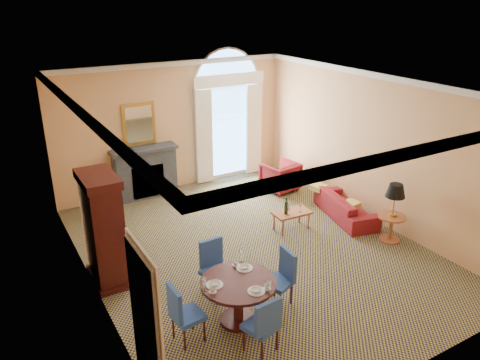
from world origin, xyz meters
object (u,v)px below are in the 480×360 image
side_table (394,205)px  coffee_table (292,213)px  armoire (104,231)px  armchair (280,176)px  dining_table (238,292)px  sofa (346,206)px

side_table → coffee_table: bearing=136.1°
armoire → side_table: (5.32, -1.50, -0.16)m
coffee_table → side_table: size_ratio=0.67×
armoire → armchair: size_ratio=2.41×
dining_table → coffee_table: 3.21m
armchair → coffee_table: size_ratio=1.00×
dining_table → coffee_table: (2.47, 2.04, -0.14)m
sofa → side_table: 1.36m
dining_table → side_table: (3.92, 0.64, 0.26)m
dining_table → armchair: bearing=48.4°
sofa → side_table: bearing=-164.6°
dining_table → side_table: 3.98m
dining_table → coffee_table: size_ratio=1.40×
side_table → dining_table: bearing=-170.7°
sofa → armoire: bearing=100.6°
armchair → side_table: size_ratio=0.68×
sofa → dining_table: bearing=129.3°
armoire → armchair: armoire is taller
coffee_table → sofa: bearing=-3.1°
dining_table → coffee_table: dining_table is taller
coffee_table → armchair: bearing=64.1°
armoire → dining_table: size_ratio=1.72×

